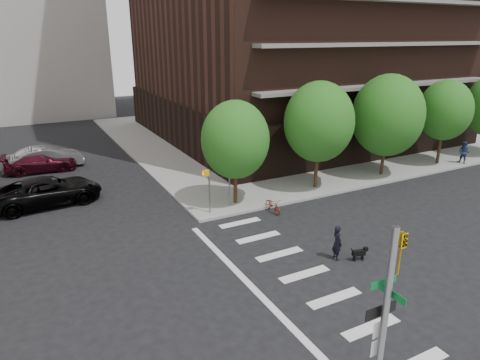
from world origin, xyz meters
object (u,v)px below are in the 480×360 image
scooter (273,205)px  pedestrian_far (464,153)px  parked_car_maroon (40,162)px  dog_walker (337,243)px  parked_car_black (49,191)px  parked_car_silver (46,158)px

scooter → pedestrian_far: bearing=4.2°
parked_car_maroon → dog_walker: size_ratio=3.08×
parked_car_black → scooter: (11.41, -7.32, -0.43)m
dog_walker → parked_car_black: bearing=49.0°
parked_car_black → pedestrian_far: 30.31m
parked_car_black → dog_walker: bearing=-145.2°
parked_car_silver → dog_walker: parked_car_silver is taller
parked_car_silver → dog_walker: (10.59, -21.29, -0.04)m
parked_car_maroon → pedestrian_far: (29.66, -13.71, 0.30)m
pedestrian_far → parked_car_silver: bearing=-124.7°
parked_car_black → scooter: 13.56m
parked_car_black → scooter: size_ratio=3.81×
scooter → pedestrian_far: 18.27m
parked_car_silver → pedestrian_far: 32.44m
scooter → pedestrian_far: (18.24, 1.00, 0.62)m
parked_car_black → dog_walker: size_ratio=3.71×
parked_car_silver → dog_walker: bearing=-159.5°
parked_car_black → pedestrian_far: size_ratio=3.44×
parked_car_black → parked_car_maroon: size_ratio=1.20×
scooter → dog_walker: bearing=-92.1°
dog_walker → pedestrian_far: (18.57, 7.06, 0.21)m
parked_car_silver → dog_walker: size_ratio=3.20×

